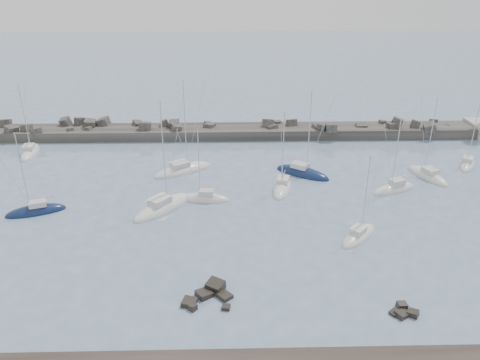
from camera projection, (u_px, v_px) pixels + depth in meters
name	position (u px, v px, depth m)	size (l,w,h in m)	color
ground	(247.00, 246.00, 52.76)	(400.00, 400.00, 0.00)	slate
rock_cluster_near	(209.00, 295.00, 44.60)	(5.00, 4.54, 1.64)	black
rock_cluster_far	(402.00, 313.00, 42.38)	(2.82, 2.35, 1.09)	black
breakwater	(198.00, 135.00, 87.07)	(115.00, 7.28, 5.28)	#322F2C
sailboat_0	(30.00, 153.00, 79.14)	(3.48, 8.28, 12.80)	silver
sailboat_1	(36.00, 212.00, 59.87)	(7.70, 4.66, 11.84)	#0F1E42
sailboat_2	(163.00, 208.00, 60.84)	(8.49, 9.38, 15.30)	silver
sailboat_3	(183.00, 171.00, 72.08)	(9.75, 7.85, 15.20)	silver
sailboat_4	(204.00, 199.00, 63.12)	(7.01, 2.89, 10.99)	silver
sailboat_5	(282.00, 188.00, 66.42)	(4.30, 8.12, 12.36)	silver
sailboat_6	(359.00, 236.00, 54.41)	(6.15, 6.50, 10.92)	silver
sailboat_7	(302.00, 173.00, 71.07)	(8.75, 7.38, 14.02)	#0F1E42
sailboat_8	(394.00, 189.00, 65.89)	(7.40, 4.91, 11.52)	silver
sailboat_9	(427.00, 176.00, 70.18)	(5.30, 8.49, 12.87)	silver
sailboat_11	(467.00, 164.00, 74.36)	(5.39, 7.12, 11.18)	silver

